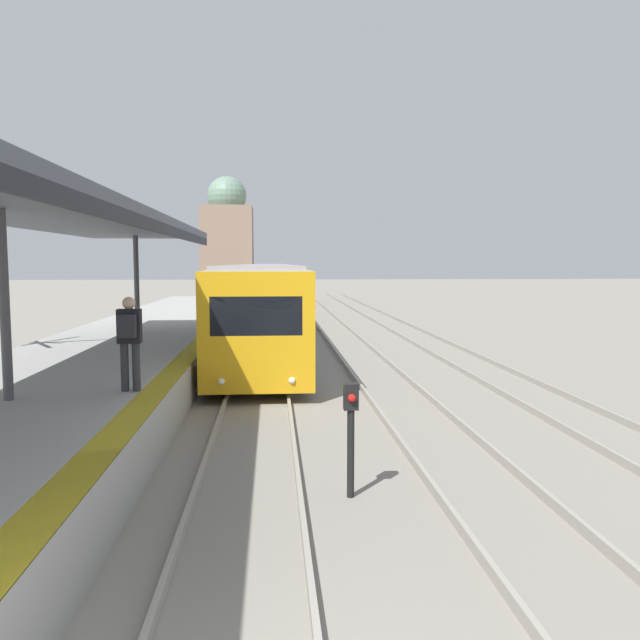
{
  "coord_description": "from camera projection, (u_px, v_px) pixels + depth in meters",
  "views": [
    {
      "loc": [
        0.36,
        -2.92,
        3.21
      ],
      "look_at": [
        1.65,
        13.97,
        1.66
      ],
      "focal_mm": 35.0,
      "sensor_mm": 36.0,
      "label": 1
    }
  ],
  "objects": [
    {
      "name": "person_on_platform",
      "position": [
        129.0,
        336.0,
        10.86
      ],
      "size": [
        0.4,
        0.4,
        1.66
      ],
      "color": "#2D2D33",
      "rests_on": "station_platform"
    },
    {
      "name": "train_near",
      "position": [
        266.0,
        289.0,
        36.04
      ],
      "size": [
        2.66,
        44.53,
        3.15
      ],
      "color": "gold",
      "rests_on": "ground_plane"
    },
    {
      "name": "platform_canopy",
      "position": [
        3.0,
        204.0,
        9.98
      ],
      "size": [
        4.0,
        24.83,
        3.32
      ],
      "color": "#4C515B",
      "rests_on": "station_platform"
    },
    {
      "name": "distant_domed_building",
      "position": [
        227.0,
        243.0,
        52.79
      ],
      "size": [
        4.28,
        4.28,
        10.49
      ],
      "color": "#89705B",
      "rests_on": "ground_plane"
    },
    {
      "name": "signal_post_near",
      "position": [
        351.0,
        426.0,
        8.49
      ],
      "size": [
        0.2,
        0.21,
        1.59
      ],
      "color": "black",
      "rests_on": "ground_plane"
    }
  ]
}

